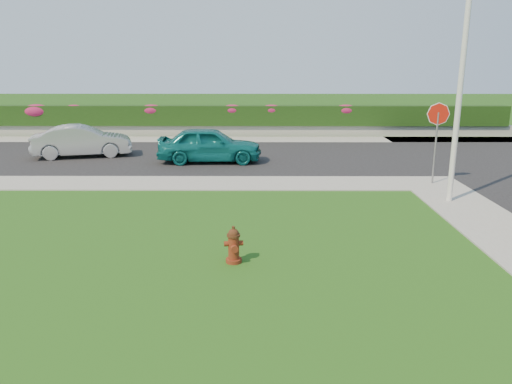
{
  "coord_description": "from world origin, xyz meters",
  "views": [
    {
      "loc": [
        1.05,
        -7.64,
        4.03
      ],
      "look_at": [
        1.0,
        4.41,
        0.9
      ],
      "focal_mm": 35.0,
      "sensor_mm": 36.0,
      "label": 1
    }
  ],
  "objects_px": {
    "sedan_silver": "(82,141)",
    "stop_sign": "(437,124)",
    "sedan_teal": "(210,145)",
    "utility_pole": "(459,101)",
    "fire_hydrant": "(234,245)"
  },
  "relations": [
    {
      "from": "sedan_silver",
      "to": "stop_sign",
      "type": "distance_m",
      "value": 14.55
    },
    {
      "from": "sedan_teal",
      "to": "sedan_silver",
      "type": "xyz_separation_m",
      "value": [
        -5.68,
        1.21,
        -0.04
      ]
    },
    {
      "from": "sedan_teal",
      "to": "utility_pole",
      "type": "relative_size",
      "value": 0.71
    },
    {
      "from": "sedan_teal",
      "to": "sedan_silver",
      "type": "bearing_deg",
      "value": 76.58
    },
    {
      "from": "fire_hydrant",
      "to": "sedan_teal",
      "type": "relative_size",
      "value": 0.19
    },
    {
      "from": "fire_hydrant",
      "to": "utility_pole",
      "type": "xyz_separation_m",
      "value": [
        6.2,
        4.67,
        2.62
      ]
    },
    {
      "from": "fire_hydrant",
      "to": "sedan_teal",
      "type": "xyz_separation_m",
      "value": [
        -1.49,
        10.63,
        0.39
      ]
    },
    {
      "from": "fire_hydrant",
      "to": "sedan_silver",
      "type": "xyz_separation_m",
      "value": [
        -7.16,
        11.84,
        0.35
      ]
    },
    {
      "from": "sedan_teal",
      "to": "stop_sign",
      "type": "bearing_deg",
      "value": -116.51
    },
    {
      "from": "fire_hydrant",
      "to": "stop_sign",
      "type": "bearing_deg",
      "value": 37.39
    },
    {
      "from": "fire_hydrant",
      "to": "sedan_silver",
      "type": "bearing_deg",
      "value": 111.63
    },
    {
      "from": "fire_hydrant",
      "to": "sedan_teal",
      "type": "bearing_deg",
      "value": 88.43
    },
    {
      "from": "utility_pole",
      "to": "sedan_silver",
      "type": "bearing_deg",
      "value": 151.8
    },
    {
      "from": "sedan_silver",
      "to": "fire_hydrant",
      "type": "bearing_deg",
      "value": -163.29
    },
    {
      "from": "fire_hydrant",
      "to": "sedan_teal",
      "type": "height_order",
      "value": "sedan_teal"
    }
  ]
}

